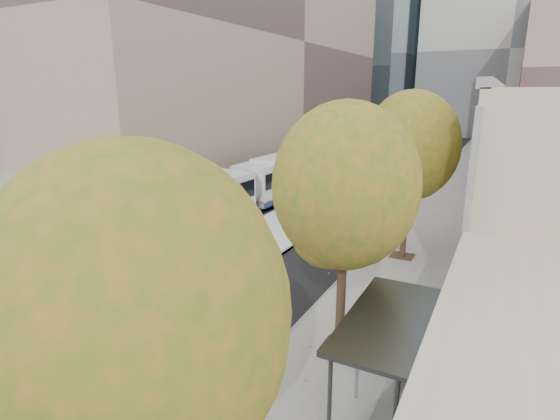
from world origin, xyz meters
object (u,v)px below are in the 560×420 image
Objects in this scene: bus_shelter at (395,335)px; bus_far at (255,185)px; cyclist at (165,394)px; distant_car at (376,152)px.

bus_shelter is 20.66m from bus_far.
bus_far reaches higher than cyclist.
cyclist is 0.58× the size of distant_car.
bus_shelter is 46.50m from distant_car.
bus_far is 5.01× the size of distant_car.
bus_shelter is at bearing -81.45° from distant_car.
bus_far is at bearing -98.52° from distant_car.
distant_car is (-7.94, 47.57, -0.17)m from cyclist.
bus_far is (-13.31, 15.79, -0.52)m from bus_shelter.
bus_far is at bearing 100.72° from cyclist.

